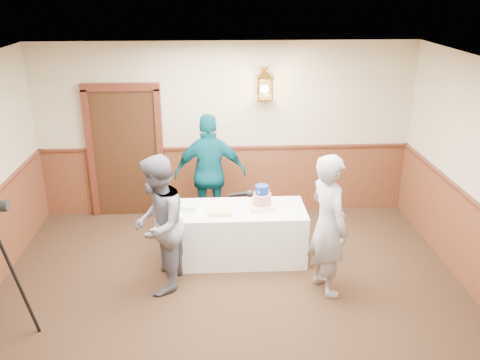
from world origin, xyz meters
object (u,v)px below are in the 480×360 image
object	(u,v)px
assistant_p	(210,174)
interviewer	(158,225)
display_table	(239,233)
baker	(328,225)
sheet_cake_yellow	(220,212)
tiered_cake	(262,199)
sheet_cake_green	(186,206)

from	to	relation	value
assistant_p	interviewer	bearing A→B (deg)	66.33
display_table	baker	bearing A→B (deg)	-39.59
sheet_cake_yellow	interviewer	xyz separation A→B (m)	(-0.76, -0.55, 0.09)
assistant_p	display_table	bearing A→B (deg)	110.94
tiered_cake	baker	distance (m)	1.12
sheet_cake_yellow	assistant_p	size ratio (longest dim) A/B	0.16
sheet_cake_green	interviewer	bearing A→B (deg)	-112.01
tiered_cake	interviewer	world-z (taller)	interviewer
sheet_cake_yellow	assistant_p	xyz separation A→B (m)	(-0.13, 1.06, 0.14)
tiered_cake	interviewer	distance (m)	1.50
interviewer	assistant_p	bearing A→B (deg)	165.66
display_table	sheet_cake_yellow	world-z (taller)	sheet_cake_yellow
display_table	assistant_p	world-z (taller)	assistant_p
sheet_cake_green	interviewer	size ratio (longest dim) A/B	0.18
tiered_cake	assistant_p	xyz separation A→B (m)	(-0.70, 0.90, 0.04)
tiered_cake	assistant_p	size ratio (longest dim) A/B	0.19
baker	display_table	bearing A→B (deg)	29.95
interviewer	tiered_cake	bearing A→B (deg)	125.11
sheet_cake_green	interviewer	distance (m)	0.81
display_table	tiered_cake	size ratio (longest dim) A/B	5.15
baker	assistant_p	world-z (taller)	assistant_p
sheet_cake_green	baker	world-z (taller)	baker
sheet_cake_yellow	sheet_cake_green	distance (m)	0.50
tiered_cake	sheet_cake_yellow	bearing A→B (deg)	-164.45
sheet_cake_yellow	assistant_p	distance (m)	1.07
interviewer	assistant_p	xyz separation A→B (m)	(0.63, 1.60, 0.05)
baker	tiered_cake	bearing A→B (deg)	19.38
interviewer	baker	distance (m)	2.05
interviewer	assistant_p	size ratio (longest dim) A/B	0.95
sheet_cake_green	baker	distance (m)	1.97
baker	assistant_p	size ratio (longest dim) A/B	0.98
interviewer	baker	world-z (taller)	baker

